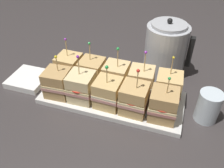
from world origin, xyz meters
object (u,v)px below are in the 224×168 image
at_px(sandwich_front_far_left, 58,83).
at_px(sandwich_front_right, 134,99).
at_px(serving_platter, 112,98).
at_px(napkin_stack, 28,79).
at_px(sandwich_front_far_right, 163,105).
at_px(sandwich_back_left, 92,72).
at_px(sandwich_front_left, 81,87).
at_px(sandwich_front_center, 108,93).
at_px(kettle_steel, 166,49).
at_px(sandwich_back_far_right, 168,88).
at_px(sandwich_back_far_left, 69,68).
at_px(sandwich_back_right, 141,82).
at_px(drinking_glass, 208,106).
at_px(sandwich_back_center, 116,77).

height_order(sandwich_front_far_left, sandwich_front_right, sandwich_front_right).
bearing_deg(serving_platter, napkin_stack, -179.31).
distance_m(sandwich_front_far_right, sandwich_back_left, 0.30).
height_order(sandwich_front_left, napkin_stack, sandwich_front_left).
relative_size(sandwich_front_center, kettle_steel, 0.69).
relative_size(sandwich_front_right, sandwich_back_far_right, 1.00).
xyz_separation_m(sandwich_front_left, sandwich_front_far_right, (0.28, -0.00, -0.00)).
xyz_separation_m(sandwich_front_left, sandwich_back_far_left, (-0.09, 0.09, -0.00)).
xyz_separation_m(sandwich_front_center, sandwich_back_left, (-0.09, 0.09, 0.00)).
xyz_separation_m(sandwich_front_far_left, sandwich_back_right, (0.28, 0.10, 0.00)).
height_order(kettle_steel, drinking_glass, kettle_steel).
distance_m(sandwich_front_right, sandwich_back_right, 0.10).
bearing_deg(serving_platter, sandwich_front_right, -27.80).
relative_size(sandwich_front_far_right, drinking_glass, 1.52).
bearing_deg(sandwich_front_far_right, drinking_glass, 21.93).
bearing_deg(sandwich_back_left, napkin_stack, -168.68).
bearing_deg(sandwich_front_far_right, sandwich_front_right, -179.18).
height_order(serving_platter, napkin_stack, napkin_stack).
xyz_separation_m(sandwich_front_right, drinking_glass, (0.23, 0.06, -0.02)).
distance_m(sandwich_back_right, kettle_steel, 0.20).
xyz_separation_m(sandwich_front_far_left, sandwich_front_center, (0.19, 0.00, 0.00)).
bearing_deg(sandwich_front_right, sandwich_back_far_right, 43.48).
relative_size(sandwich_back_center, napkin_stack, 1.26).
xyz_separation_m(sandwich_front_center, drinking_glass, (0.33, 0.05, -0.01)).
height_order(sandwich_front_far_left, sandwich_back_center, sandwich_back_center).
height_order(kettle_steel, napkin_stack, kettle_steel).
bearing_deg(sandwich_back_center, sandwich_back_far_left, 179.60).
height_order(sandwich_front_left, drinking_glass, sandwich_front_left).
height_order(serving_platter, sandwich_back_far_left, sandwich_back_far_left).
xyz_separation_m(sandwich_front_far_right, sandwich_back_far_left, (-0.38, 0.10, 0.00)).
xyz_separation_m(sandwich_front_left, drinking_glass, (0.42, 0.05, -0.02)).
bearing_deg(sandwich_front_right, sandwich_front_left, 179.13).
bearing_deg(drinking_glass, sandwich_front_center, -170.69).
xyz_separation_m(sandwich_front_far_right, kettle_steel, (-0.04, 0.29, 0.04)).
height_order(sandwich_back_left, napkin_stack, sandwich_back_left).
xyz_separation_m(sandwich_front_right, sandwich_back_left, (-0.19, 0.10, -0.00)).
height_order(serving_platter, sandwich_back_center, sandwich_back_center).
height_order(sandwich_front_left, kettle_steel, kettle_steel).
relative_size(sandwich_front_center, sandwich_back_far_left, 0.94).
distance_m(sandwich_front_center, sandwich_back_right, 0.13).
height_order(sandwich_front_right, sandwich_back_right, sandwich_back_right).
distance_m(sandwich_front_right, kettle_steel, 0.30).
bearing_deg(napkin_stack, sandwich_back_right, 6.55).
relative_size(sandwich_back_center, sandwich_back_right, 0.98).
height_order(sandwich_front_left, sandwich_back_far_right, sandwich_front_left).
height_order(sandwich_front_left, sandwich_back_far_left, same).
distance_m(sandwich_front_center, drinking_glass, 0.33).
relative_size(sandwich_front_right, sandwich_front_far_right, 1.06).
distance_m(sandwich_front_left, sandwich_back_far_right, 0.30).
bearing_deg(serving_platter, sandwich_back_far_right, 13.20).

